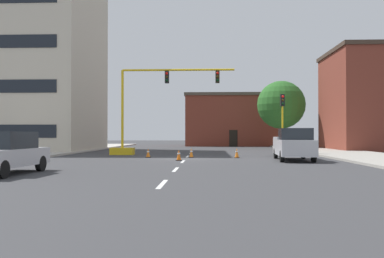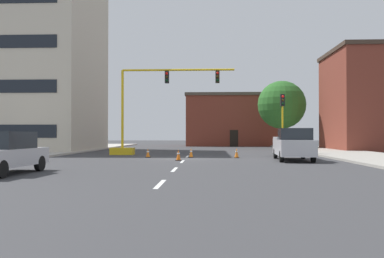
{
  "view_description": "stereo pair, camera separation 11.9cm",
  "coord_description": "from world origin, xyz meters",
  "views": [
    {
      "loc": [
        1.49,
        -27.26,
        1.63
      ],
      "look_at": [
        0.22,
        5.42,
        2.05
      ],
      "focal_mm": 38.16,
      "sensor_mm": 36.0,
      "label": 1
    },
    {
      "loc": [
        1.61,
        -27.26,
        1.63
      ],
      "look_at": [
        0.22,
        5.42,
        2.05
      ],
      "focal_mm": 38.16,
      "sensor_mm": 36.0,
      "label": 2
    }
  ],
  "objects": [
    {
      "name": "sedan_silver_near_left",
      "position": [
        -6.77,
        -11.03,
        0.89
      ],
      "size": [
        2.07,
        4.59,
        1.74
      ],
      "color": "#B7B7BC",
      "rests_on": "ground_plane"
    },
    {
      "name": "sidewalk_left",
      "position": [
        -12.67,
        8.0,
        0.07
      ],
      "size": [
        6.0,
        56.0,
        0.14
      ],
      "primitive_type": "cube",
      "color": "#B2ADA3",
      "rests_on": "ground_plane"
    },
    {
      "name": "lane_stripe_seg_3",
      "position": [
        0.0,
        2.5,
        0.0
      ],
      "size": [
        0.16,
        2.4,
        0.01
      ],
      "primitive_type": "cube",
      "color": "silver",
      "rests_on": "ground_plane"
    },
    {
      "name": "tree_right_far",
      "position": [
        10.12,
        21.05,
        5.09
      ],
      "size": [
        5.64,
        5.64,
        7.91
      ],
      "color": "brown",
      "rests_on": "ground_plane"
    },
    {
      "name": "traffic_cone_roadside_c",
      "position": [
        -0.31,
        -2.11,
        0.34
      ],
      "size": [
        0.36,
        0.36,
        0.69
      ],
      "color": "black",
      "rests_on": "ground_plane"
    },
    {
      "name": "pickup_truck_silver",
      "position": [
        6.81,
        -1.68,
        0.97
      ],
      "size": [
        2.35,
        5.52,
        1.99
      ],
      "color": "#BCBCC1",
      "rests_on": "ground_plane"
    },
    {
      "name": "building_tall_left",
      "position": [
        -16.67,
        12.32,
        9.58
      ],
      "size": [
        13.98,
        12.74,
        19.14
      ],
      "color": "beige",
      "rests_on": "ground_plane"
    },
    {
      "name": "lane_stripe_seg_4",
      "position": [
        0.0,
        8.0,
        0.0
      ],
      "size": [
        0.16,
        2.4,
        0.01
      ],
      "primitive_type": "cube",
      "color": "silver",
      "rests_on": "ground_plane"
    },
    {
      "name": "traffic_cone_roadside_a",
      "position": [
        0.33,
        1.16,
        0.33
      ],
      "size": [
        0.36,
        0.36,
        0.67
      ],
      "color": "black",
      "rests_on": "ground_plane"
    },
    {
      "name": "traffic_signal_gantry",
      "position": [
        -4.04,
        5.02,
        2.29
      ],
      "size": [
        9.83,
        1.2,
        6.83
      ],
      "color": "yellow",
      "rests_on": "ground_plane"
    },
    {
      "name": "lane_stripe_seg_0",
      "position": [
        0.0,
        -14.0,
        0.0
      ],
      "size": [
        0.16,
        2.4,
        0.01
      ],
      "primitive_type": "cube",
      "color": "silver",
      "rests_on": "ground_plane"
    },
    {
      "name": "ground_plane",
      "position": [
        0.0,
        0.0,
        0.0
      ],
      "size": [
        160.0,
        160.0,
        0.0
      ],
      "primitive_type": "plane",
      "color": "#38383A"
    },
    {
      "name": "building_brick_center",
      "position": [
        4.87,
        31.19,
        3.62
      ],
      "size": [
        13.08,
        9.02,
        7.22
      ],
      "color": "brown",
      "rests_on": "ground_plane"
    },
    {
      "name": "lane_stripe_seg_2",
      "position": [
        0.0,
        -3.0,
        0.0
      ],
      "size": [
        0.16,
        2.4,
        0.01
      ],
      "primitive_type": "cube",
      "color": "silver",
      "rests_on": "ground_plane"
    },
    {
      "name": "lane_stripe_seg_1",
      "position": [
        0.0,
        -8.5,
        0.0
      ],
      "size": [
        0.16,
        2.4,
        0.01
      ],
      "primitive_type": "cube",
      "color": "silver",
      "rests_on": "ground_plane"
    },
    {
      "name": "sidewalk_right",
      "position": [
        12.67,
        8.0,
        0.07
      ],
      "size": [
        6.0,
        56.0,
        0.14
      ],
      "primitive_type": "cube",
      "color": "#9E998E",
      "rests_on": "ground_plane"
    },
    {
      "name": "traffic_cone_roadside_b",
      "position": [
        3.48,
        0.91,
        0.34
      ],
      "size": [
        0.36,
        0.36,
        0.69
      ],
      "color": "black",
      "rests_on": "ground_plane"
    },
    {
      "name": "traffic_light_pole_right",
      "position": [
        7.4,
        5.22,
        3.53
      ],
      "size": [
        0.32,
        0.47,
        4.8
      ],
      "color": "yellow",
      "rests_on": "ground_plane"
    },
    {
      "name": "traffic_cone_roadside_d",
      "position": [
        -2.71,
        1.24,
        0.31
      ],
      "size": [
        0.36,
        0.36,
        0.63
      ],
      "color": "black",
      "rests_on": "ground_plane"
    }
  ]
}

